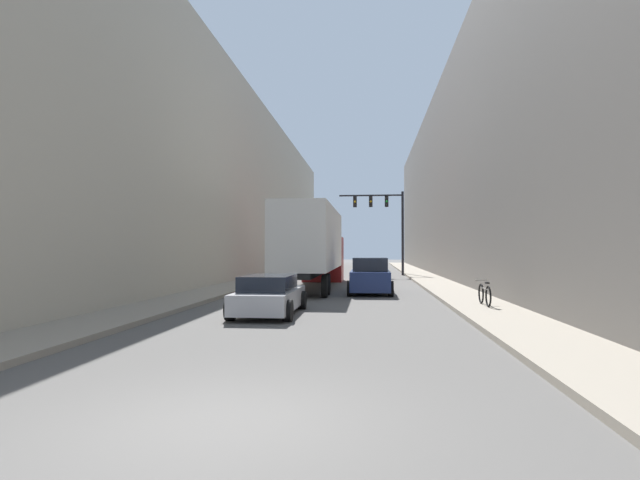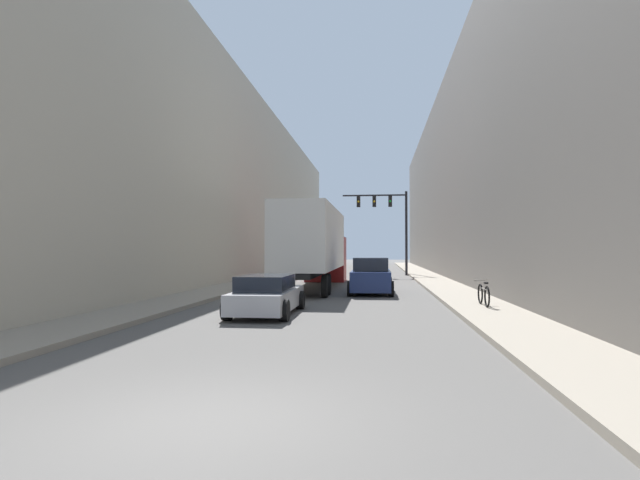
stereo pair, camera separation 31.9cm
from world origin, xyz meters
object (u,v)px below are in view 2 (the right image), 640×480
object	(u,v)px
sedan_car	(267,295)
suv_car	(371,276)
semi_truck	(315,244)
parked_bicycle	(484,295)
traffic_signal_gantry	(390,216)

from	to	relation	value
sedan_car	suv_car	xyz separation A→B (m)	(3.23, 8.23, 0.20)
semi_truck	parked_bicycle	bearing A→B (deg)	-52.94
suv_car	traffic_signal_gantry	distance (m)	17.69
sedan_car	traffic_signal_gantry	bearing A→B (deg)	79.84
sedan_car	traffic_signal_gantry	size ratio (longest dim) A/B	0.64
sedan_car	parked_bicycle	size ratio (longest dim) A/B	2.39
semi_truck	sedan_car	bearing A→B (deg)	-90.66
sedan_car	traffic_signal_gantry	world-z (taller)	traffic_signal_gantry
semi_truck	suv_car	world-z (taller)	semi_truck
sedan_car	parked_bicycle	bearing A→B (deg)	15.65
sedan_car	suv_car	bearing A→B (deg)	68.55
semi_truck	traffic_signal_gantry	world-z (taller)	traffic_signal_gantry
traffic_signal_gantry	semi_truck	bearing A→B (deg)	-107.50
suv_car	parked_bicycle	bearing A→B (deg)	-57.45
semi_truck	traffic_signal_gantry	bearing A→B (deg)	72.50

